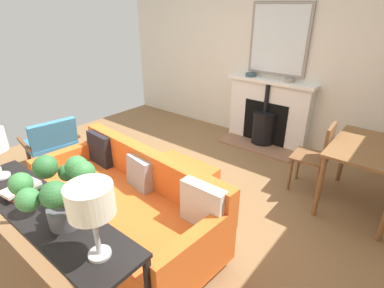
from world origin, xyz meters
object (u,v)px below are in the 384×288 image
at_px(book_stack, 22,189).
at_px(dining_chair_near_fireplace, 319,153).
at_px(fireplace, 267,116).
at_px(sofa, 126,204).
at_px(mantel_bowl_near, 250,75).
at_px(table_lamp_far_end, 91,202).
at_px(console_table, 44,216).
at_px(armchair_accent, 51,141).
at_px(potted_plant, 58,187).
at_px(mantel_bowl_far, 289,80).
at_px(dining_table, 368,156).
at_px(ottoman, 178,177).

bearing_deg(book_stack, dining_chair_near_fireplace, 150.28).
height_order(fireplace, sofa, fireplace).
height_order(mantel_bowl_near, table_lamp_far_end, table_lamp_far_end).
relative_size(console_table, book_stack, 6.54).
bearing_deg(armchair_accent, book_stack, 57.30).
distance_m(mantel_bowl_near, potted_plant, 3.67).
xyz_separation_m(mantel_bowl_far, dining_chair_near_fireplace, (0.97, 0.85, -0.56)).
relative_size(fireplace, armchair_accent, 1.86).
height_order(mantel_bowl_near, sofa, mantel_bowl_near).
bearing_deg(dining_table, sofa, -41.45).
bearing_deg(fireplace, armchair_accent, -36.05).
height_order(mantel_bowl_far, sofa, mantel_bowl_far).
height_order(potted_plant, dining_table, potted_plant).
height_order(console_table, book_stack, book_stack).
bearing_deg(mantel_bowl_near, book_stack, -0.53).
bearing_deg(console_table, dining_chair_near_fireplace, 155.76).
bearing_deg(mantel_bowl_near, potted_plant, 9.13).
relative_size(book_stack, dining_chair_near_fireplace, 0.33).
bearing_deg(ottoman, sofa, 3.84).
distance_m(console_table, book_stack, 0.34).
xyz_separation_m(mantel_bowl_far, book_stack, (3.64, -0.68, -0.32)).
xyz_separation_m(mantel_bowl_near, mantel_bowl_far, (0.00, 0.64, -0.00)).
relative_size(table_lamp_far_end, dining_table, 0.49).
xyz_separation_m(console_table, table_lamp_far_end, (0.00, 0.72, 0.46)).
bearing_deg(potted_plant, console_table, -85.56).
relative_size(dining_table, dining_chair_near_fireplace, 1.15).
relative_size(fireplace, sofa, 0.65).
height_order(mantel_bowl_far, table_lamp_far_end, table_lamp_far_end).
xyz_separation_m(mantel_bowl_far, ottoman, (2.06, -0.40, -0.86)).
relative_size(sofa, armchair_accent, 2.87).
xyz_separation_m(console_table, dining_chair_near_fireplace, (-2.67, 1.20, -0.13)).
bearing_deg(console_table, table_lamp_far_end, 90.00).
bearing_deg(mantel_bowl_near, dining_chair_near_fireplace, 57.03).
bearing_deg(console_table, dining_table, 147.47).
height_order(fireplace, console_table, fireplace).
bearing_deg(potted_plant, dining_chair_near_fireplace, 161.08).
bearing_deg(dining_chair_near_fireplace, potted_plant, -18.92).
height_order(mantel_bowl_far, console_table, mantel_bowl_far).
relative_size(sofa, potted_plant, 4.15).
relative_size(mantel_bowl_far, dining_chair_near_fireplace, 0.16).
bearing_deg(mantel_bowl_near, dining_table, 63.94).
bearing_deg(table_lamp_far_end, potted_plant, -93.07).
relative_size(ottoman, dining_chair_near_fireplace, 0.94).
xyz_separation_m(mantel_bowl_near, table_lamp_far_end, (3.64, 1.01, 0.03)).
height_order(fireplace, dining_table, fireplace).
bearing_deg(book_stack, sofa, 156.28).
distance_m(fireplace, mantel_bowl_near, 0.72).
relative_size(table_lamp_far_end, dining_chair_near_fireplace, 0.56).
xyz_separation_m(mantel_bowl_near, console_table, (3.64, 0.29, -0.43)).
bearing_deg(dining_table, potted_plant, -28.00).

